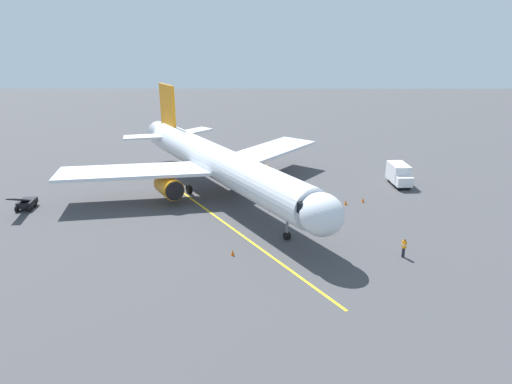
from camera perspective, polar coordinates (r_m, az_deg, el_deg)
The scene contains 9 objects.
ground_plane at distance 54.66m, azimuth -5.38°, elevation -0.07°, with size 220.00×220.00×0.00m, color #424244.
apron_lead_in_line at distance 47.49m, azimuth -5.04°, elevation -3.08°, with size 0.24×40.00×0.01m, color yellow.
airplane at distance 52.10m, azimuth -4.75°, elevation 3.60°, with size 30.56×36.15×11.50m.
ground_crew_marshaller at distance 40.64m, azimuth 18.04°, elevation -6.64°, with size 0.36×0.46×1.71m.
box_truck_near_nose at distance 59.51m, azimuth 17.52°, elevation 2.12°, with size 2.19×4.70×2.62m.
belt_loader_portside at distance 55.04m, azimuth -26.89°, elevation -1.21°, with size 1.68×4.64×2.32m.
safety_cone_nose_left at distance 51.45m, azimuth 11.18°, elevation -1.28°, with size 0.32×0.32×0.55m, color #F2590F.
safety_cone_nose_right at distance 39.25m, azimuth -2.95°, elevation -7.59°, with size 0.32×0.32×0.55m, color #F2590F.
safety_cone_wing_port at distance 52.65m, azimuth 13.27°, elevation -0.96°, with size 0.32×0.32×0.55m, color #F2590F.
Camera 1 is at (-5.17, 51.38, 17.93)m, focal length 31.91 mm.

